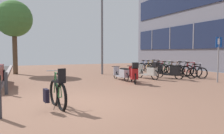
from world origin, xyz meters
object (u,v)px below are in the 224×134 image
bicycle_rack_03 (174,70)px  bicycle_rack_08 (145,67)px  bicycle_rack_00 (197,73)px  bicycle_rack_02 (183,70)px  bicycle_rack_05 (160,68)px  bicycle_rack_07 (150,67)px  bicycle_foreground (57,93)px  bicycle_rack_04 (167,69)px  parking_sign (218,54)px  street_tree (14,19)px  scooter_mid (171,71)px  bicycle_rack_06 (156,67)px  bollard_far (6,83)px  scooter_far (122,74)px  scooter_extra (134,73)px  scooter_near (150,71)px  lamp_post (102,28)px  bicycle_rack_01 (191,71)px

bicycle_rack_03 → bicycle_rack_08: size_ratio=0.98×
bicycle_rack_00 → bicycle_rack_02: 1.43m
bicycle_rack_05 → bicycle_rack_07: bicycle_rack_05 is taller
bicycle_rack_00 → bicycle_foreground: bearing=-156.3°
bicycle_foreground → bicycle_rack_04: bearing=37.7°
bicycle_rack_00 → parking_sign: parking_sign is taller
bicycle_foreground → street_tree: street_tree is taller
bicycle_rack_08 → scooter_mid: 5.33m
scooter_mid → bicycle_rack_06: bearing=68.4°
bicycle_rack_00 → bicycle_rack_03: size_ratio=0.97×
bollard_far → scooter_far: bearing=19.7°
bicycle_foreground → bollard_far: bicycle_foreground is taller
bicycle_rack_04 → bollard_far: (-9.86, -3.94, 0.07)m
bicycle_rack_00 → parking_sign: bearing=-98.6°
bicycle_rack_05 → bicycle_rack_07: size_ratio=1.12×
scooter_extra → street_tree: bearing=127.9°
bicycle_rack_02 → bicycle_rack_03: size_ratio=1.04×
bicycle_rack_02 → bicycle_rack_06: 2.84m
bicycle_rack_03 → scooter_mid: bearing=-132.6°
bicycle_rack_04 → bicycle_rack_08: 2.84m
bicycle_rack_02 → scooter_mid: size_ratio=0.77×
scooter_near → scooter_extra: scooter_extra is taller
bicycle_rack_06 → scooter_mid: (-1.48, -3.73, 0.05)m
bicycle_foreground → scooter_extra: bicycle_foreground is taller
bicycle_rack_04 → bicycle_rack_08: bicycle_rack_04 is taller
bicycle_rack_08 → scooter_near: bearing=-118.6°
bicycle_rack_07 → lamp_post: (-4.21, -0.60, 2.83)m
bicycle_rack_05 → bollard_far: size_ratio=1.54×
bicycle_rack_08 → scooter_far: (-4.32, -4.80, 0.04)m
street_tree → bollard_far: (-0.20, -7.83, -3.31)m
bicycle_rack_04 → scooter_far: size_ratio=0.71×
bicycle_rack_05 → bollard_far: bearing=-154.7°
bicycle_rack_00 → scooter_extra: (-4.23, -0.25, 0.15)m
bicycle_rack_00 → bollard_far: bicycle_rack_00 is taller
bicycle_rack_05 → scooter_far: bearing=-148.1°
bicycle_rack_03 → scooter_extra: 4.94m
bicycle_rack_00 → bicycle_rack_08: (-0.01, 5.69, -0.00)m
bicycle_rack_08 → bicycle_rack_04: bearing=-89.9°
bicycle_rack_00 → lamp_post: 6.69m
bicycle_rack_05 → bicycle_rack_08: (0.03, 2.13, -0.01)m
bicycle_foreground → bicycle_rack_04: (8.47, 6.56, -0.07)m
bicycle_foreground → bicycle_rack_06: size_ratio=1.12×
bicycle_rack_02 → scooter_extra: (-4.41, -1.67, 0.12)m
bicycle_rack_00 → bicycle_rack_02: (0.18, 1.42, 0.03)m
bicycle_rack_06 → street_tree: 10.62m
bicycle_rack_04 → bicycle_rack_02: bearing=-82.7°
bicycle_rack_08 → bicycle_rack_03: bearing=-88.3°
bicycle_rack_03 → street_tree: bearing=154.7°
bicycle_rack_01 → bollard_far: 10.20m
scooter_near → street_tree: (-7.00, 5.94, 3.27)m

